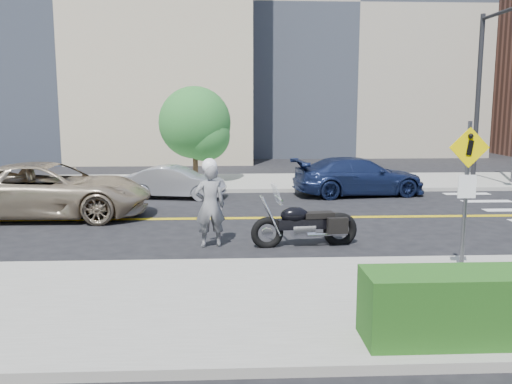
{
  "coord_description": "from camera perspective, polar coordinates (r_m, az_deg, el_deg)",
  "views": [
    {
      "loc": [
        -0.35,
        -16.41,
        3.42
      ],
      "look_at": [
        0.33,
        -2.39,
        1.2
      ],
      "focal_mm": 38.0,
      "sensor_mm": 36.0,
      "label": 1
    }
  ],
  "objects": [
    {
      "name": "ground_plane",
      "position": [
        16.77,
        -1.51,
        -2.78
      ],
      "size": [
        120.0,
        120.0,
        0.0
      ],
      "primitive_type": "plane",
      "color": "black",
      "rests_on": "ground"
    },
    {
      "name": "sidewalk_near",
      "position": [
        9.52,
        -0.49,
        -11.58
      ],
      "size": [
        60.0,
        5.0,
        0.15
      ],
      "primitive_type": "cube",
      "color": "#9E9B91",
      "rests_on": "ground_plane"
    },
    {
      "name": "sidewalk_far",
      "position": [
        24.14,
        -1.91,
        1.02
      ],
      "size": [
        60.0,
        5.0,
        0.15
      ],
      "primitive_type": "cube",
      "color": "#9E9B91",
      "rests_on": "ground_plane"
    },
    {
      "name": "building_mid",
      "position": [
        43.72,
        8.69,
        17.55
      ],
      "size": [
        18.0,
        14.0,
        20.0
      ],
      "primitive_type": "cube",
      "color": "#A39984",
      "rests_on": "ground_plane"
    },
    {
      "name": "traffic_light",
      "position": [
        23.88,
        23.4,
        11.27
      ],
      "size": [
        0.28,
        4.5,
        7.0
      ],
      "color": "black",
      "rests_on": "sidewalk_far"
    },
    {
      "name": "pedestrian_sign",
      "position": [
        11.17,
        21.31,
        0.86
      ],
      "size": [
        0.78,
        0.08,
        3.0
      ],
      "color": "#4C4C51",
      "rests_on": "sidewalk_near"
    },
    {
      "name": "motorcyclist",
      "position": [
        13.25,
        -4.86,
        -1.17
      ],
      "size": [
        0.83,
        0.62,
        2.19
      ],
      "rotation": [
        0.0,
        0.0,
        3.32
      ],
      "color": "#9F9FA3",
      "rests_on": "ground"
    },
    {
      "name": "motorcycle",
      "position": [
        13.4,
        5.23,
        -2.37
      ],
      "size": [
        2.68,
        1.13,
        1.58
      ],
      "primitive_type": null,
      "rotation": [
        0.0,
        0.0,
        0.13
      ],
      "color": "black",
      "rests_on": "ground"
    },
    {
      "name": "suv",
      "position": [
        17.96,
        -20.88,
        0.19
      ],
      "size": [
        6.18,
        2.88,
        1.71
      ],
      "primitive_type": "imported",
      "rotation": [
        0.0,
        0.0,
        1.57
      ],
      "color": "tan",
      "rests_on": "ground"
    },
    {
      "name": "parked_car_silver",
      "position": [
        20.58,
        -8.46,
        1.03
      ],
      "size": [
        3.84,
        1.93,
        1.21
      ],
      "primitive_type": "imported",
      "rotation": [
        0.0,
        0.0,
        1.39
      ],
      "color": "#B1B3BA",
      "rests_on": "ground"
    },
    {
      "name": "parked_car_blue",
      "position": [
        21.37,
        10.77,
        1.63
      ],
      "size": [
        5.32,
        2.73,
        1.48
      ],
      "primitive_type": "imported",
      "rotation": [
        0.0,
        0.0,
        1.7
      ],
      "color": "navy",
      "rests_on": "ground"
    },
    {
      "name": "tree_far_a",
      "position": [
        23.94,
        -6.47,
        7.26
      ],
      "size": [
        3.14,
        3.14,
        4.3
      ],
      "rotation": [
        0.0,
        0.0,
        0.24
      ],
      "color": "#382619",
      "rests_on": "ground"
    }
  ]
}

